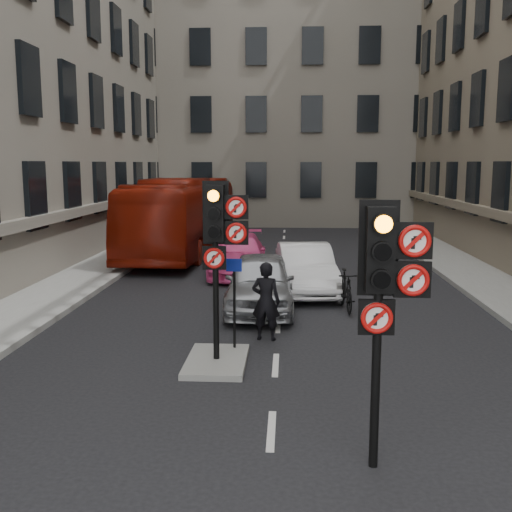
# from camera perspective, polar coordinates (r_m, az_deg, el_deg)

# --- Properties ---
(ground) EXTENTS (120.00, 120.00, 0.00)m
(ground) POSITION_cam_1_polar(r_m,az_deg,el_deg) (7.75, 1.01, -22.58)
(ground) COLOR black
(ground) RESTS_ON ground
(pavement_left) EXTENTS (3.00, 50.00, 0.16)m
(pavement_left) POSITION_cam_1_polar(r_m,az_deg,el_deg) (20.42, -18.32, -2.79)
(pavement_left) COLOR gray
(pavement_left) RESTS_ON ground
(pavement_right) EXTENTS (3.00, 50.00, 0.16)m
(pavement_right) POSITION_cam_1_polar(r_m,az_deg,el_deg) (20.26, 23.20, -3.15)
(pavement_right) COLOR gray
(pavement_right) RESTS_ON ground
(centre_island) EXTENTS (1.20, 2.00, 0.12)m
(centre_island) POSITION_cam_1_polar(r_m,az_deg,el_deg) (12.35, -3.77, -9.96)
(centre_island) COLOR gray
(centre_island) RESTS_ON ground
(building_far) EXTENTS (30.00, 14.00, 20.00)m
(building_far) POSITION_cam_1_polar(r_m,az_deg,el_deg) (45.00, 2.91, 16.45)
(building_far) COLOR gray
(building_far) RESTS_ON ground
(signal_near) EXTENTS (0.91, 0.40, 3.58)m
(signal_near) POSITION_cam_1_polar(r_m,az_deg,el_deg) (7.84, 12.26, -2.07)
(signal_near) COLOR black
(signal_near) RESTS_ON ground
(signal_far) EXTENTS (0.91, 0.40, 3.58)m
(signal_far) POSITION_cam_1_polar(r_m,az_deg,el_deg) (11.75, -3.49, 2.30)
(signal_far) COLOR black
(signal_far) RESTS_ON centre_island
(car_silver) EXTENTS (1.90, 4.60, 1.56)m
(car_silver) POSITION_cam_1_polar(r_m,az_deg,el_deg) (16.58, 0.40, -2.49)
(car_silver) COLOR #9A9DA1
(car_silver) RESTS_ON ground
(car_white) EXTENTS (2.00, 4.70, 1.51)m
(car_white) POSITION_cam_1_polar(r_m,az_deg,el_deg) (18.93, 4.72, -1.18)
(car_white) COLOR white
(car_white) RESTS_ON ground
(car_pink) EXTENTS (2.22, 5.06, 1.45)m
(car_pink) POSITION_cam_1_polar(r_m,az_deg,el_deg) (21.93, -1.73, 0.14)
(car_pink) COLOR #E54389
(car_pink) RESTS_ON ground
(bus_red) EXTENTS (3.39, 12.25, 3.38)m
(bus_red) POSITION_cam_1_polar(r_m,az_deg,el_deg) (27.09, -6.98, 3.80)
(bus_red) COLOR maroon
(bus_red) RESTS_ON ground
(motorcycle) EXTENTS (0.66, 1.90, 1.12)m
(motorcycle) POSITION_cam_1_polar(r_m,az_deg,el_deg) (16.75, 8.56, -3.23)
(motorcycle) COLOR black
(motorcycle) RESTS_ON ground
(motorcyclist) EXTENTS (0.73, 0.55, 1.82)m
(motorcyclist) POSITION_cam_1_polar(r_m,az_deg,el_deg) (13.73, 0.95, -4.32)
(motorcyclist) COLOR black
(motorcyclist) RESTS_ON ground
(info_sign) EXTENTS (0.33, 0.10, 1.94)m
(info_sign) POSITION_cam_1_polar(r_m,az_deg,el_deg) (12.68, -2.09, -3.31)
(info_sign) COLOR black
(info_sign) RESTS_ON centre_island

